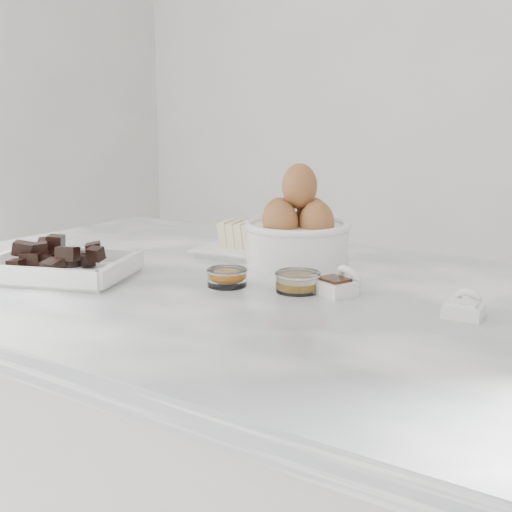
{
  "coord_description": "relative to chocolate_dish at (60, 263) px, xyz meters",
  "views": [
    {
      "loc": [
        0.66,
        -0.89,
        1.22
      ],
      "look_at": [
        0.02,
        0.03,
        0.98
      ],
      "focal_mm": 50.0,
      "sensor_mm": 36.0,
      "label": 1
    }
  ],
  "objects": [
    {
      "name": "egg_bowl",
      "position": [
        0.27,
        0.3,
        0.03
      ],
      "size": [
        0.19,
        0.19,
        0.18
      ],
      "color": "white",
      "rests_on": "marble_slab"
    },
    {
      "name": "marble_slab",
      "position": [
        0.26,
        0.14,
        -0.04
      ],
      "size": [
        1.2,
        0.8,
        0.04
      ],
      "primitive_type": "cube",
      "color": "white",
      "rests_on": "cabinet"
    },
    {
      "name": "zest_bowl",
      "position": [
        0.26,
        0.11,
        -0.01
      ],
      "size": [
        0.07,
        0.07,
        0.03
      ],
      "color": "white",
      "rests_on": "marble_slab"
    },
    {
      "name": "butter_plate",
      "position": [
        0.14,
        0.32,
        -0.0
      ],
      "size": [
        0.17,
        0.17,
        0.06
      ],
      "color": "white",
      "rests_on": "marble_slab"
    },
    {
      "name": "sugar_ramekin",
      "position": [
        0.25,
        0.33,
        0.0
      ],
      "size": [
        0.08,
        0.08,
        0.04
      ],
      "color": "white",
      "rests_on": "marble_slab"
    },
    {
      "name": "honey_bowl",
      "position": [
        0.37,
        0.15,
        -0.01
      ],
      "size": [
        0.07,
        0.07,
        0.03
      ],
      "color": "white",
      "rests_on": "marble_slab"
    },
    {
      "name": "chocolate_dish",
      "position": [
        0.0,
        0.0,
        0.0
      ],
      "size": [
        0.27,
        0.24,
        0.06
      ],
      "color": "white",
      "rests_on": "marble_slab"
    },
    {
      "name": "salt_spoon",
      "position": [
        0.62,
        0.16,
        -0.01
      ],
      "size": [
        0.05,
        0.07,
        0.04
      ],
      "color": "white",
      "rests_on": "marble_slab"
    },
    {
      "name": "vanilla_spoon",
      "position": [
        0.42,
        0.17,
        -0.01
      ],
      "size": [
        0.07,
        0.08,
        0.04
      ],
      "color": "white",
      "rests_on": "marble_slab"
    }
  ]
}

